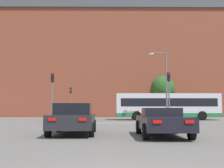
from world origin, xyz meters
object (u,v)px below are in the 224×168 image
(car_saloon_left, at_px, (73,118))
(traffic_light_far_left, at_px, (70,97))
(pedestrian_waiting, at_px, (70,111))
(bus_crossing_lead, at_px, (167,106))
(traffic_light_near_left, at_px, (52,89))
(street_lamp_junction, at_px, (164,79))
(pedestrian_walking_east, at_px, (83,111))
(pedestrian_walking_west, at_px, (179,111))
(traffic_light_near_right, at_px, (169,89))
(car_roadster_right, at_px, (162,122))

(car_saloon_left, relative_size, traffic_light_far_left, 1.08)
(traffic_light_far_left, relative_size, pedestrian_waiting, 2.60)
(bus_crossing_lead, height_order, traffic_light_near_left, traffic_light_near_left)
(street_lamp_junction, distance_m, pedestrian_walking_east, 14.93)
(pedestrian_walking_east, distance_m, pedestrian_walking_west, 13.85)
(car_saloon_left, height_order, bus_crossing_lead, bus_crossing_lead)
(traffic_light_far_left, bearing_deg, bus_crossing_lead, -29.82)
(car_saloon_left, bearing_deg, traffic_light_near_right, 58.17)
(traffic_light_far_left, xyz_separation_m, street_lamp_junction, (10.88, -11.09, 1.42))
(car_roadster_right, relative_size, traffic_light_near_right, 1.01)
(traffic_light_near_right, bearing_deg, pedestrian_walking_east, 123.67)
(traffic_light_near_right, bearing_deg, traffic_light_near_left, -179.94)
(traffic_light_near_right, bearing_deg, car_saloon_left, -120.53)
(traffic_light_far_left, xyz_separation_m, traffic_light_near_left, (0.20, -13.52, 0.14))
(traffic_light_far_left, bearing_deg, pedestrian_walking_west, 5.11)
(car_saloon_left, bearing_deg, pedestrian_walking_east, 93.10)
(traffic_light_far_left, distance_m, pedestrian_waiting, 2.41)
(pedestrian_walking_west, bearing_deg, pedestrian_waiting, -53.02)
(car_roadster_right, relative_size, street_lamp_junction, 0.66)
(pedestrian_walking_west, bearing_deg, street_lamp_junction, 16.75)
(pedestrian_waiting, bearing_deg, traffic_light_near_right, -95.41)
(street_lamp_junction, distance_m, pedestrian_walking_west, 13.74)
(pedestrian_walking_east, bearing_deg, street_lamp_junction, 95.61)
(traffic_light_near_left, height_order, traffic_light_near_right, traffic_light_near_right)
(car_saloon_left, height_order, pedestrian_walking_west, pedestrian_walking_west)
(traffic_light_far_left, relative_size, street_lamp_junction, 0.61)
(car_roadster_right, height_order, street_lamp_junction, street_lamp_junction)
(traffic_light_near_left, bearing_deg, pedestrian_walking_west, 44.19)
(bus_crossing_lead, xyz_separation_m, traffic_light_near_left, (-11.84, -6.61, 1.41))
(traffic_light_near_right, distance_m, pedestrian_walking_east, 16.65)
(bus_crossing_lead, height_order, pedestrian_walking_east, bus_crossing_lead)
(traffic_light_near_right, relative_size, pedestrian_walking_west, 2.90)
(traffic_light_near_right, bearing_deg, car_roadster_right, -103.42)
(traffic_light_near_left, bearing_deg, traffic_light_near_right, 0.06)
(car_saloon_left, xyz_separation_m, pedestrian_walking_east, (-1.99, 25.91, 0.30))
(street_lamp_junction, height_order, pedestrian_walking_east, street_lamp_junction)
(car_roadster_right, bearing_deg, pedestrian_walking_east, 102.97)
(traffic_light_near_right, distance_m, pedestrian_walking_west, 15.75)
(pedestrian_walking_east, bearing_deg, traffic_light_near_right, 90.38)
(car_roadster_right, height_order, traffic_light_far_left, traffic_light_far_left)
(car_roadster_right, distance_m, traffic_light_near_left, 15.44)
(car_roadster_right, distance_m, traffic_light_near_right, 13.86)
(bus_crossing_lead, relative_size, pedestrian_walking_west, 7.38)
(bus_crossing_lead, xyz_separation_m, traffic_light_near_right, (-1.15, -6.60, 1.46))
(car_saloon_left, height_order, street_lamp_junction, street_lamp_junction)
(bus_crossing_lead, bearing_deg, street_lamp_junction, -15.50)
(traffic_light_near_left, xyz_separation_m, street_lamp_junction, (10.68, 2.42, 1.27))
(car_roadster_right, relative_size, traffic_light_near_left, 1.03)
(car_saloon_left, height_order, car_roadster_right, car_saloon_left)
(traffic_light_near_right, bearing_deg, bus_crossing_lead, 80.14)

